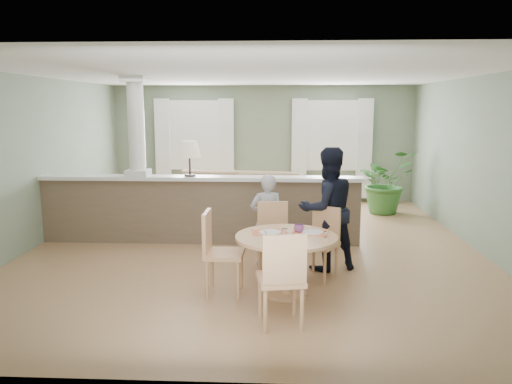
# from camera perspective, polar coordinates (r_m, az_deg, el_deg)

# --- Properties ---
(ground) EXTENTS (8.00, 8.00, 0.00)m
(ground) POSITION_cam_1_polar(r_m,az_deg,el_deg) (8.07, -0.22, -6.25)
(ground) COLOR #A77E58
(ground) RESTS_ON ground
(room_shell) EXTENTS (7.02, 8.02, 2.71)m
(room_shell) POSITION_cam_1_polar(r_m,az_deg,el_deg) (8.39, -0.21, 6.94)
(room_shell) COLOR gray
(room_shell) RESTS_ON ground
(pony_wall) EXTENTS (5.32, 0.38, 2.70)m
(pony_wall) POSITION_cam_1_polar(r_m,az_deg,el_deg) (8.21, -7.05, -0.98)
(pony_wall) COLOR brown
(pony_wall) RESTS_ON ground
(sofa) EXTENTS (3.31, 1.62, 0.93)m
(sofa) POSITION_cam_1_polar(r_m,az_deg,el_deg) (9.79, -2.46, -0.59)
(sofa) COLOR olive
(sofa) RESTS_ON ground
(houseplant) EXTENTS (1.56, 1.51, 1.33)m
(houseplant) POSITION_cam_1_polar(r_m,az_deg,el_deg) (10.79, 14.53, 1.16)
(houseplant) COLOR #326829
(houseplant) RESTS_ON ground
(dining_table) EXTENTS (1.21, 1.21, 0.82)m
(dining_table) POSITION_cam_1_polar(r_m,az_deg,el_deg) (5.94, 3.53, -6.37)
(dining_table) COLOR tan
(dining_table) RESTS_ON ground
(chair_far_boy) EXTENTS (0.45, 0.45, 0.96)m
(chair_far_boy) POSITION_cam_1_polar(r_m,az_deg,el_deg) (6.72, 1.93, -4.88)
(chair_far_boy) COLOR tan
(chair_far_boy) RESTS_ON ground
(chair_far_man) EXTENTS (0.58, 0.58, 0.93)m
(chair_far_man) POSITION_cam_1_polar(r_m,az_deg,el_deg) (6.63, 7.55, -5.32)
(chair_far_man) COLOR tan
(chair_far_man) RESTS_ON ground
(chair_near) EXTENTS (0.53, 0.53, 1.01)m
(chair_near) POSITION_cam_1_polar(r_m,az_deg,el_deg) (5.07, 3.00, -9.52)
(chair_near) COLOR tan
(chair_near) RESTS_ON ground
(chair_side) EXTENTS (0.47, 0.47, 1.01)m
(chair_side) POSITION_cam_1_polar(r_m,az_deg,el_deg) (6.01, -4.41, -6.45)
(chair_side) COLOR tan
(chair_side) RESTS_ON ground
(child_person) EXTENTS (0.54, 0.42, 1.30)m
(child_person) POSITION_cam_1_polar(r_m,az_deg,el_deg) (7.05, 1.22, -3.18)
(child_person) COLOR #A0A0A5
(child_person) RESTS_ON ground
(man_person) EXTENTS (1.00, 0.90, 1.69)m
(man_person) POSITION_cam_1_polar(r_m,az_deg,el_deg) (6.87, 8.15, -1.95)
(man_person) COLOR black
(man_person) RESTS_ON ground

